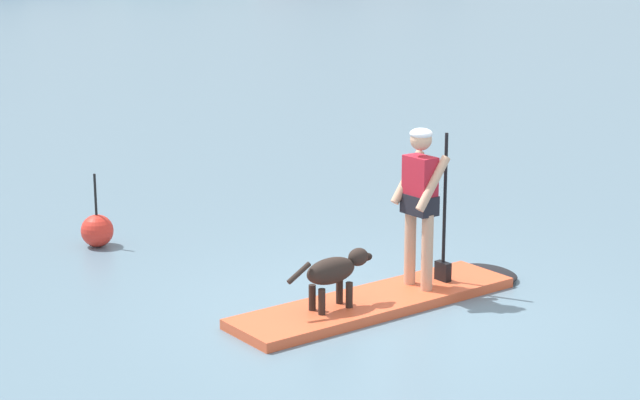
# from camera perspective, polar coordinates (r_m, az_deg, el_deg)

# --- Properties ---
(ground_plane) EXTENTS (400.00, 400.00, 0.00)m
(ground_plane) POSITION_cam_1_polar(r_m,az_deg,el_deg) (11.02, 2.87, -5.59)
(ground_plane) COLOR slate
(paddleboard) EXTENTS (3.47, 0.99, 0.10)m
(paddleboard) POSITION_cam_1_polar(r_m,az_deg,el_deg) (11.14, 3.77, -5.11)
(paddleboard) COLOR #E55933
(paddleboard) RESTS_ON ground_plane
(person_paddler) EXTENTS (0.62, 0.50, 1.66)m
(person_paddler) POSITION_cam_1_polar(r_m,az_deg,el_deg) (11.09, 5.29, 0.18)
(person_paddler) COLOR tan
(person_paddler) RESTS_ON paddleboard
(dog) EXTENTS (1.02, 0.25, 0.55)m
(dog) POSITION_cam_1_polar(r_m,az_deg,el_deg) (10.57, 0.78, -3.75)
(dog) COLOR #2D231E
(dog) RESTS_ON paddleboard
(marker_buoy) EXTENTS (0.39, 0.39, 0.89)m
(marker_buoy) POSITION_cam_1_polar(r_m,az_deg,el_deg) (13.29, -11.55, -1.56)
(marker_buoy) COLOR red
(marker_buoy) RESTS_ON ground_plane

